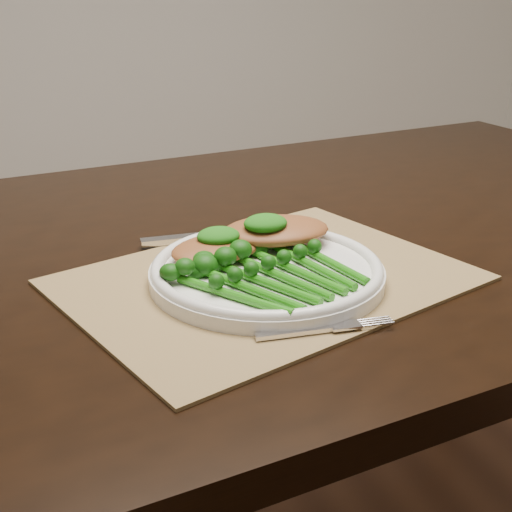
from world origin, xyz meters
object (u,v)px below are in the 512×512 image
object	(u,v)px
dining_table	(276,445)
chicken_fillet_left	(217,248)
placemat	(266,280)
dinner_plate	(267,271)
broccolini_bundle	(282,277)

from	to	relation	value
dining_table	chicken_fillet_left	size ratio (longest dim) A/B	14.57
placemat	dinner_plate	world-z (taller)	dinner_plate
chicken_fillet_left	broccolini_bundle	bearing A→B (deg)	-77.99
dining_table	dinner_plate	xyz separation A→B (m)	(-0.08, -0.17, 0.39)
dining_table	broccolini_bundle	size ratio (longest dim) A/B	7.22
dining_table	broccolini_bundle	bearing A→B (deg)	-118.17
dining_table	broccolini_bundle	distance (m)	0.46
chicken_fillet_left	dining_table	bearing A→B (deg)	27.21
broccolini_bundle	chicken_fillet_left	bearing A→B (deg)	95.43
placemat	broccolini_bundle	size ratio (longest dim) A/B	1.91
placemat	chicken_fillet_left	xyz separation A→B (m)	(-0.05, 0.04, 0.03)
placemat	broccolini_bundle	bearing A→B (deg)	-106.17
dining_table	dinner_plate	world-z (taller)	dinner_plate
dinner_plate	broccolini_bundle	xyz separation A→B (m)	(0.00, -0.04, 0.01)
dining_table	broccolini_bundle	xyz separation A→B (m)	(-0.08, -0.21, 0.40)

